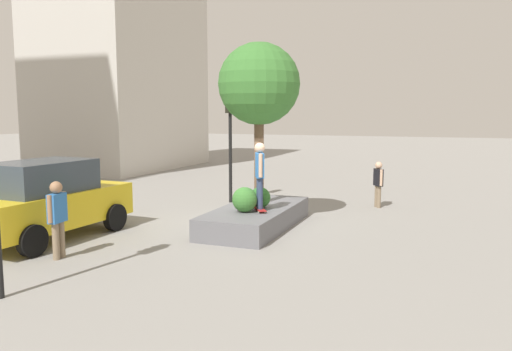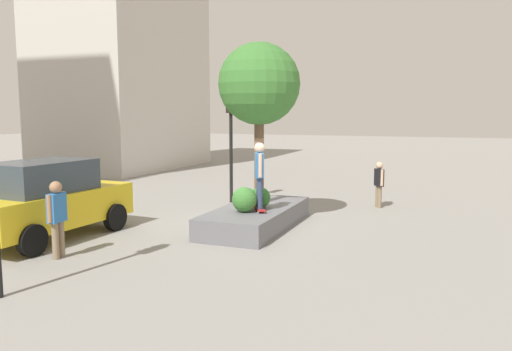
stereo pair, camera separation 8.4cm
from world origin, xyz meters
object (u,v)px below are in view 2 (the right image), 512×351
Objects in this scene: taxi_cab at (48,199)px; bystander_watching at (379,181)px; skateboard at (259,209)px; pedestrian_crossing at (57,214)px; plaza_tree at (259,85)px; skateboarder at (260,171)px; planter_ledge at (256,217)px; traffic_light_corner at (231,125)px.

taxi_cab is 10.49m from bystander_watching.
bystander_watching is at bearing -27.26° from skateboard.
taxi_cab is 1.96m from pedestrian_crossing.
skateboard is (-1.11, -0.44, -3.38)m from plaza_tree.
plaza_tree is 2.60× the size of skateboarder.
bystander_watching is (7.54, -7.29, -0.12)m from taxi_cab.
planter_ledge is 5.54m from taxi_cab.
bystander_watching is at bearing -44.02° from taxi_cab.
skateboard is 0.45× the size of pedestrian_crossing.
planter_ledge is 5.22m from bystander_watching.
skateboard is at bearing -60.80° from taxi_cab.
plaza_tree is 5.96× the size of skateboard.
skateboarder is 1.13× the size of bystander_watching.
plaza_tree is 2.62m from skateboarder.
bystander_watching reaches higher than skateboard.
skateboard reaches higher than planter_ledge.
skateboard is (-0.52, -0.30, 0.35)m from planter_ledge.
pedestrian_crossing reaches higher than bystander_watching.
skateboard is 1.05m from skateboarder.
taxi_cab reaches higher than pedestrian_crossing.
bystander_watching is at bearing -38.12° from plaza_tree.
traffic_light_corner reaches higher than planter_ledge.
plaza_tree reaches higher than planter_ledge.
bystander_watching is (4.87, -2.51, -0.77)m from skateboarder.
skateboarder reaches higher than bystander_watching.
planter_ledge is 1.52m from skateboarder.
planter_ledge is 4.84m from traffic_light_corner.
taxi_cab is 7.19m from traffic_light_corner.
traffic_light_corner is 2.58× the size of bystander_watching.
pedestrian_crossing is (-7.90, 0.67, -1.80)m from traffic_light_corner.
bystander_watching is 10.55m from pedestrian_crossing.
traffic_light_corner is (6.63, -2.16, 1.77)m from taxi_cab.
skateboarder reaches higher than pedestrian_crossing.
skateboarder is 0.40× the size of taxi_cab.
skateboarder is 5.51m from taxi_cab.
skateboarder is 4.87m from traffic_light_corner.
planter_ledge is 0.95× the size of plaza_tree.
skateboarder reaches higher than planter_ledge.
taxi_cab reaches higher than planter_ledge.
plaza_tree is 3.78m from traffic_light_corner.
taxi_cab is at bearing 49.57° from pedestrian_crossing.
skateboard is 0.49× the size of bystander_watching.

